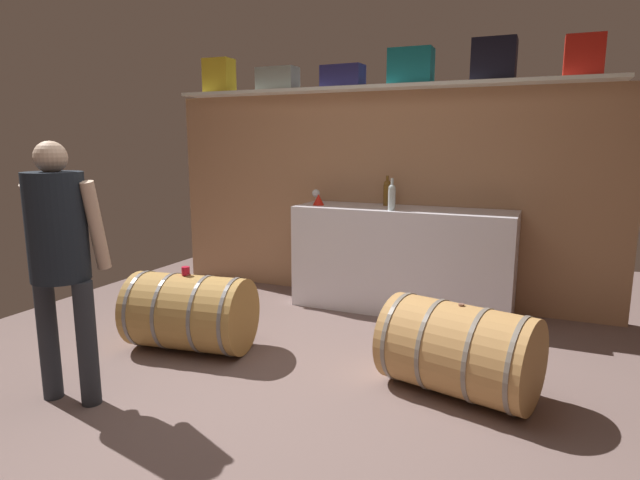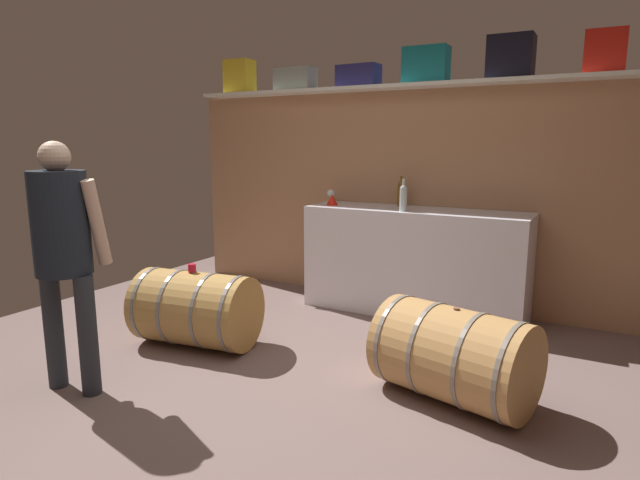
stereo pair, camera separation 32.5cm
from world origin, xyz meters
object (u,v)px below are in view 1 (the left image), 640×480
(toolcase_teal, at_px, (411,67))
(wine_bottle_clear, at_px, (392,197))
(toolcase_black, at_px, (494,60))
(tasting_cup, at_px, (186,271))
(toolcase_navy, at_px, (343,76))
(work_cabinet, at_px, (401,260))
(toolcase_yellow, at_px, (219,76))
(toolcase_red, at_px, (584,56))
(wine_glass, at_px, (316,194))
(toolcase_grey, at_px, (278,79))
(wine_bottle_amber, at_px, (387,192))
(red_funnel, at_px, (318,200))
(wine_barrel_near, at_px, (190,312))
(wine_barrel_far, at_px, (459,350))
(winemaker_pouring, at_px, (59,246))

(toolcase_teal, distance_m, wine_bottle_clear, 1.20)
(toolcase_black, height_order, tasting_cup, toolcase_black)
(toolcase_black, bearing_deg, toolcase_navy, 179.38)
(work_cabinet, bearing_deg, toolcase_yellow, 174.64)
(toolcase_teal, distance_m, work_cabinet, 1.75)
(work_cabinet, bearing_deg, toolcase_black, 15.50)
(toolcase_red, bearing_deg, toolcase_teal, 178.71)
(wine_glass, bearing_deg, toolcase_yellow, 173.52)
(toolcase_grey, relative_size, wine_bottle_clear, 1.45)
(toolcase_navy, bearing_deg, toolcase_grey, -177.93)
(wine_bottle_amber, height_order, red_funnel, wine_bottle_amber)
(toolcase_yellow, bearing_deg, toolcase_grey, -2.95)
(toolcase_yellow, bearing_deg, tasting_cup, -67.51)
(wine_barrel_near, bearing_deg, work_cabinet, 44.66)
(wine_bottle_clear, bearing_deg, toolcase_yellow, 169.54)
(toolcase_yellow, relative_size, wine_barrel_far, 0.34)
(toolcase_grey, height_order, toolcase_red, toolcase_red)
(toolcase_yellow, relative_size, wine_bottle_clear, 1.24)
(wine_bottle_clear, distance_m, tasting_cup, 1.88)
(toolcase_red, height_order, wine_bottle_amber, toolcase_red)
(toolcase_yellow, distance_m, work_cabinet, 2.72)
(toolcase_grey, height_order, wine_barrel_near, toolcase_grey)
(work_cabinet, bearing_deg, winemaker_pouring, -118.43)
(toolcase_navy, relative_size, wine_glass, 2.93)
(toolcase_red, height_order, winemaker_pouring, toolcase_red)
(wine_barrel_near, distance_m, wine_barrel_far, 1.98)
(toolcase_teal, height_order, wine_bottle_amber, toolcase_teal)
(toolcase_grey, xyz_separation_m, wine_glass, (0.48, -0.13, -1.12))
(wine_bottle_clear, bearing_deg, toolcase_navy, 148.93)
(winemaker_pouring, bearing_deg, toolcase_black, 45.59)
(wine_barrel_near, bearing_deg, red_funnel, 67.08)
(work_cabinet, xyz_separation_m, wine_barrel_far, (0.77, -1.50, -0.19))
(red_funnel, height_order, wine_barrel_far, red_funnel)
(toolcase_black, height_order, wine_glass, toolcase_black)
(toolcase_teal, bearing_deg, wine_bottle_clear, -97.70)
(winemaker_pouring, bearing_deg, wine_barrel_far, 18.40)
(toolcase_yellow, xyz_separation_m, work_cabinet, (2.07, -0.19, -1.76))
(wine_bottle_clear, distance_m, winemaker_pouring, 2.69)
(toolcase_teal, distance_m, winemaker_pouring, 3.29)
(toolcase_grey, bearing_deg, tasting_cup, -84.13)
(toolcase_yellow, height_order, tasting_cup, toolcase_yellow)
(wine_glass, bearing_deg, red_funnel, -57.70)
(work_cabinet, xyz_separation_m, wine_glass, (-0.89, 0.06, 0.57))
(toolcase_red, distance_m, red_funnel, 2.52)
(wine_bottle_clear, xyz_separation_m, red_funnel, (-0.75, 0.10, -0.07))
(toolcase_yellow, relative_size, work_cabinet, 0.17)
(wine_bottle_clear, xyz_separation_m, winemaker_pouring, (-1.31, -2.35, -0.12))
(red_funnel, distance_m, winemaker_pouring, 2.51)
(red_funnel, bearing_deg, toolcase_grey, 154.25)
(toolcase_yellow, xyz_separation_m, wine_glass, (1.18, -0.13, -1.19))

